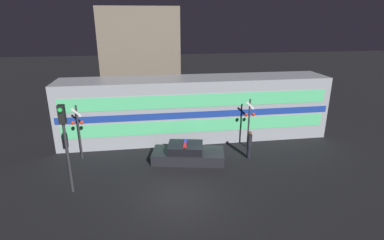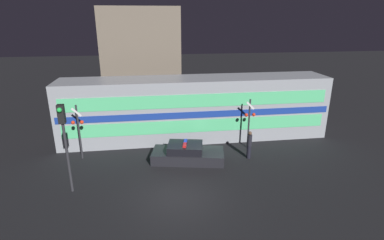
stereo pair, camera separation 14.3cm
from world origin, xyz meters
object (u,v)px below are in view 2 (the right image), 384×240
(train, at_px, (195,108))
(pedestrian, at_px, (249,145))
(crossing_signal_near, at_px, (249,120))
(police_car, at_px, (187,154))
(traffic_light_corner, at_px, (64,133))

(train, bearing_deg, pedestrian, -54.88)
(train, relative_size, crossing_signal_near, 5.54)
(crossing_signal_near, bearing_deg, pedestrian, -106.35)
(train, bearing_deg, police_car, -106.09)
(train, xyz_separation_m, police_car, (-1.07, -3.72, -1.75))
(train, distance_m, traffic_light_corner, 9.68)
(train, xyz_separation_m, pedestrian, (2.76, -3.92, -1.28))
(pedestrian, xyz_separation_m, crossing_signal_near, (0.45, 1.52, 1.05))
(crossing_signal_near, xyz_separation_m, traffic_light_corner, (-10.49, -3.90, 1.21))
(pedestrian, xyz_separation_m, traffic_light_corner, (-10.04, -2.38, 2.26))
(train, relative_size, traffic_light_corner, 4.11)
(pedestrian, height_order, traffic_light_corner, traffic_light_corner)
(traffic_light_corner, bearing_deg, police_car, 22.50)
(police_car, distance_m, crossing_signal_near, 4.73)
(train, distance_m, pedestrian, 4.96)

